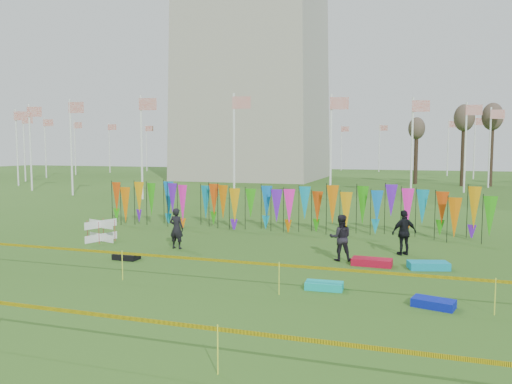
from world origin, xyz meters
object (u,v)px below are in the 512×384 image
(person_right, at_px, (404,233))
(kite_bag_black, at_px, (126,257))
(box_kite, at_px, (101,231))
(kite_bag_blue, at_px, (434,303))
(kite_bag_teal, at_px, (428,265))
(kite_bag_turquoise, at_px, (324,286))
(person_mid, at_px, (341,238))
(kite_bag_red, at_px, (372,262))
(person_left, at_px, (177,228))

(person_right, relative_size, kite_bag_black, 1.89)
(box_kite, height_order, kite_bag_blue, box_kite)
(kite_bag_blue, height_order, kite_bag_teal, kite_bag_teal)
(person_right, bearing_deg, kite_bag_blue, 65.72)
(kite_bag_turquoise, bearing_deg, kite_bag_blue, -14.19)
(kite_bag_blue, distance_m, kite_bag_black, 10.55)
(person_mid, bearing_deg, kite_bag_red, 144.83)
(person_right, bearing_deg, kite_bag_teal, 80.10)
(kite_bag_black, xyz_separation_m, kite_bag_teal, (10.24, 1.85, 0.02))
(person_left, xyz_separation_m, person_right, (8.59, 1.55, 0.03))
(person_mid, distance_m, kite_bag_blue, 5.45)
(person_right, bearing_deg, person_mid, 5.51)
(person_left, distance_m, kite_bag_red, 7.66)
(box_kite, relative_size, person_mid, 0.56)
(box_kite, bearing_deg, person_right, 5.44)
(person_left, bearing_deg, box_kite, -2.24)
(person_right, distance_m, kite_bag_teal, 2.29)
(person_mid, relative_size, kite_bag_red, 1.24)
(kite_bag_blue, relative_size, kite_bag_red, 0.76)
(person_left, relative_size, person_right, 0.96)
(box_kite, xyz_separation_m, kite_bag_turquoise, (10.35, -4.24, -0.35))
(kite_bag_turquoise, bearing_deg, kite_bag_red, 72.96)
(kite_bag_turquoise, height_order, kite_bag_red, kite_bag_red)
(kite_bag_turquoise, bearing_deg, kite_bag_teal, 50.23)
(box_kite, height_order, person_right, person_right)
(person_left, relative_size, kite_bag_teal, 1.26)
(kite_bag_teal, bearing_deg, person_left, 177.21)
(person_mid, distance_m, kite_bag_black, 7.66)
(person_mid, relative_size, kite_bag_turquoise, 1.56)
(person_left, xyz_separation_m, kite_bag_black, (-0.82, -2.31, -0.71))
(kite_bag_red, bearing_deg, kite_bag_black, -168.07)
(person_mid, distance_m, kite_bag_turquoise, 3.83)
(box_kite, xyz_separation_m, person_right, (12.35, 1.17, 0.38))
(person_right, xyz_separation_m, kite_bag_red, (-0.98, -2.08, -0.72))
(person_right, bearing_deg, person_left, -22.30)
(person_left, height_order, person_right, person_right)
(person_right, relative_size, kite_bag_turquoise, 1.60)
(box_kite, xyz_separation_m, person_mid, (10.24, -0.47, 0.36))
(box_kite, distance_m, person_right, 12.41)
(box_kite, distance_m, kite_bag_blue, 14.14)
(person_right, bearing_deg, kite_bag_turquoise, 37.22)
(person_left, bearing_deg, kite_bag_turquoise, 153.02)
(box_kite, xyz_separation_m, kite_bag_blue, (13.24, -4.97, -0.35))
(kite_bag_turquoise, distance_m, kite_bag_black, 7.57)
(kite_bag_red, relative_size, kite_bag_black, 1.49)
(kite_bag_turquoise, height_order, kite_bag_blue, kite_bag_blue)
(kite_bag_red, height_order, kite_bag_black, kite_bag_red)
(person_right, height_order, kite_bag_red, person_right)
(kite_bag_teal, bearing_deg, kite_bag_red, -177.79)
(person_right, distance_m, kite_bag_turquoise, 5.82)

